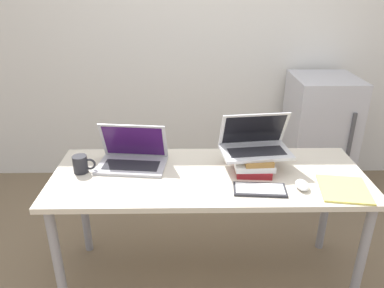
{
  "coord_description": "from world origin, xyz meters",
  "views": [
    {
      "loc": [
        -0.12,
        -1.47,
        1.71
      ],
      "look_at": [
        -0.09,
        0.33,
        0.91
      ],
      "focal_mm": 35.0,
      "sensor_mm": 36.0,
      "label": 1
    }
  ],
  "objects": [
    {
      "name": "wall_back",
      "position": [
        0.0,
        1.72,
        1.35
      ],
      "size": [
        8.0,
        0.05,
        2.7
      ],
      "color": "silver",
      "rests_on": "ground_plane"
    },
    {
      "name": "desk",
      "position": [
        0.0,
        0.33,
        0.65
      ],
      "size": [
        1.71,
        0.65,
        0.73
      ],
      "color": "beige",
      "rests_on": "ground_plane"
    },
    {
      "name": "laptop_left",
      "position": [
        -0.43,
        0.44,
        0.78
      ],
      "size": [
        0.4,
        0.28,
        0.24
      ],
      "color": "#B2B2B7",
      "rests_on": "desk"
    },
    {
      "name": "book_stack",
      "position": [
        0.25,
        0.39,
        0.77
      ],
      "size": [
        0.21,
        0.27,
        0.09
      ],
      "color": "maroon",
      "rests_on": "desk"
    },
    {
      "name": "laptop_on_books",
      "position": [
        0.26,
        0.41,
        0.87
      ],
      "size": [
        0.4,
        0.27,
        0.22
      ],
      "color": "silver",
      "rests_on": "book_stack"
    },
    {
      "name": "wireless_keyboard",
      "position": [
        0.25,
        0.15,
        0.73
      ],
      "size": [
        0.27,
        0.15,
        0.01
      ],
      "color": "#28282D",
      "rests_on": "desk"
    },
    {
      "name": "mouse",
      "position": [
        0.47,
        0.17,
        0.75
      ],
      "size": [
        0.07,
        0.11,
        0.04
      ],
      "color": "white",
      "rests_on": "desk"
    },
    {
      "name": "notepad",
      "position": [
        0.67,
        0.15,
        0.73
      ],
      "size": [
        0.28,
        0.3,
        0.01
      ],
      "color": "#EFE066",
      "rests_on": "desk"
    },
    {
      "name": "mug",
      "position": [
        -0.7,
        0.36,
        0.78
      ],
      "size": [
        0.12,
        0.08,
        0.1
      ],
      "color": "#232328",
      "rests_on": "desk"
    },
    {
      "name": "mini_fridge",
      "position": [
        0.97,
        1.37,
        0.5
      ],
      "size": [
        0.5,
        0.54,
        1.0
      ],
      "color": "silver",
      "rests_on": "ground_plane"
    }
  ]
}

